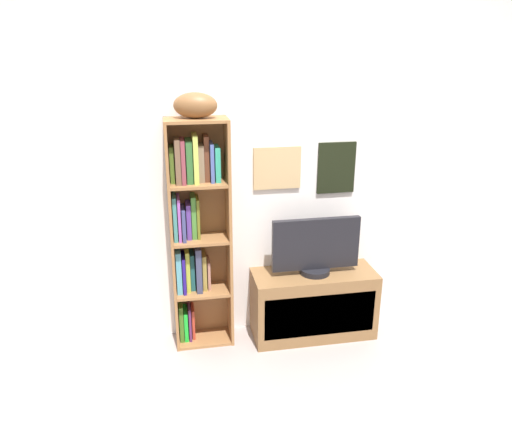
# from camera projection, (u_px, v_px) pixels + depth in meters

# --- Properties ---
(ground) EXTENTS (5.20, 5.20, 0.04)m
(ground) POSITION_uv_depth(u_px,v_px,m) (299.00, 429.00, 2.82)
(ground) COLOR gray
(back_wall) EXTENTS (4.80, 0.08, 2.44)m
(back_wall) POSITION_uv_depth(u_px,v_px,m) (263.00, 173.00, 3.45)
(back_wall) COLOR silver
(back_wall) RESTS_ON ground
(bookshelf) EXTENTS (0.41, 0.24, 1.64)m
(bookshelf) POSITION_uv_depth(u_px,v_px,m) (195.00, 230.00, 3.37)
(bookshelf) COLOR #94643A
(bookshelf) RESTS_ON ground
(football) EXTENTS (0.31, 0.22, 0.16)m
(football) POSITION_uv_depth(u_px,v_px,m) (195.00, 105.00, 3.07)
(football) COLOR brown
(football) RESTS_ON bookshelf
(tv_stand) EXTENTS (0.91, 0.36, 0.51)m
(tv_stand) POSITION_uv_depth(u_px,v_px,m) (313.00, 304.00, 3.64)
(tv_stand) COLOR brown
(tv_stand) RESTS_ON ground
(television) EXTENTS (0.64, 0.22, 0.42)m
(television) POSITION_uv_depth(u_px,v_px,m) (316.00, 247.00, 3.49)
(television) COLOR black
(television) RESTS_ON tv_stand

